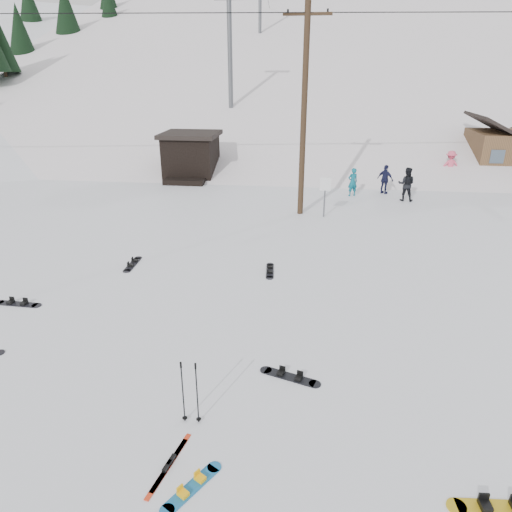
# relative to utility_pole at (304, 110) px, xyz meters

# --- Properties ---
(ground) EXTENTS (200.00, 200.00, 0.00)m
(ground) POSITION_rel_utility_pole_xyz_m (-2.00, -14.00, -4.68)
(ground) COLOR white
(ground) RESTS_ON ground
(ski_slope) EXTENTS (60.00, 85.24, 65.97)m
(ski_slope) POSITION_rel_utility_pole_xyz_m (-2.00, 41.00, -16.68)
(ski_slope) COLOR white
(ski_slope) RESTS_ON ground
(ridge_left) EXTENTS (47.54, 95.03, 58.38)m
(ridge_left) POSITION_rel_utility_pole_xyz_m (-38.00, 34.00, -15.68)
(ridge_left) COLOR white
(ridge_left) RESTS_ON ground
(treeline_crest) EXTENTS (50.00, 6.00, 10.00)m
(treeline_crest) POSITION_rel_utility_pole_xyz_m (-2.00, 72.00, -4.68)
(treeline_crest) COLOR black
(treeline_crest) RESTS_ON ski_slope
(utility_pole) EXTENTS (2.00, 0.26, 9.00)m
(utility_pole) POSITION_rel_utility_pole_xyz_m (0.00, 0.00, 0.00)
(utility_pole) COLOR #3A2819
(utility_pole) RESTS_ON ground
(trail_sign) EXTENTS (0.50, 0.09, 1.85)m
(trail_sign) POSITION_rel_utility_pole_xyz_m (1.10, -0.42, -3.41)
(trail_sign) COLOR #595B60
(trail_sign) RESTS_ON ground
(lift_hut) EXTENTS (3.40, 4.10, 2.75)m
(lift_hut) POSITION_rel_utility_pole_xyz_m (-7.00, 6.94, -3.32)
(lift_hut) COLOR black
(lift_hut) RESTS_ON ground
(lift_tower_near) EXTENTS (2.20, 0.36, 8.00)m
(lift_tower_near) POSITION_rel_utility_pole_xyz_m (-6.00, 16.00, 3.18)
(lift_tower_near) COLOR #595B60
(lift_tower_near) RESTS_ON ski_slope
(cabin) EXTENTS (5.39, 4.40, 3.77)m
(cabin) POSITION_rel_utility_pole_xyz_m (13.00, 10.00, -3.20)
(cabin) COLOR brown
(cabin) RESTS_ON ground
(hero_snowboard) EXTENTS (0.81, 1.15, 0.09)m
(hero_snowboard) POSITION_rel_utility_pole_xyz_m (-1.29, -15.56, -4.66)
(hero_snowboard) COLOR #1B70B1
(hero_snowboard) RESTS_ON ground
(hero_skis) EXTENTS (0.41, 1.49, 0.08)m
(hero_skis) POSITION_rel_utility_pole_xyz_m (-1.79, -15.15, -4.66)
(hero_skis) COLOR red
(hero_skis) RESTS_ON ground
(ski_poles) EXTENTS (0.38, 0.10, 1.36)m
(ski_poles) POSITION_rel_utility_pole_xyz_m (-1.67, -14.05, -3.98)
(ski_poles) COLOR black
(ski_poles) RESTS_ON ground
(board_scatter_a) EXTENTS (1.47, 0.32, 0.10)m
(board_scatter_a) POSITION_rel_utility_pole_xyz_m (-7.90, -10.02, -4.65)
(board_scatter_a) COLOR black
(board_scatter_a) RESTS_ON ground
(board_scatter_b) EXTENTS (0.30, 1.43, 0.10)m
(board_scatter_b) POSITION_rel_utility_pole_xyz_m (-5.64, -6.82, -4.65)
(board_scatter_b) COLOR black
(board_scatter_b) RESTS_ON ground
(board_scatter_d) EXTENTS (1.38, 0.64, 0.10)m
(board_scatter_d) POSITION_rel_utility_pole_xyz_m (0.16, -12.46, -4.65)
(board_scatter_d) COLOR black
(board_scatter_d) RESTS_ON ground
(board_scatter_e) EXTENTS (1.66, 0.41, 0.12)m
(board_scatter_e) POSITION_rel_utility_pole_xyz_m (3.60, -15.35, -4.65)
(board_scatter_e) COLOR gold
(board_scatter_e) RESTS_ON ground
(board_scatter_f) EXTENTS (0.34, 1.36, 0.10)m
(board_scatter_f) POSITION_rel_utility_pole_xyz_m (-0.81, -6.80, -4.66)
(board_scatter_f) COLOR black
(board_scatter_f) RESTS_ON ground
(skier_teal) EXTENTS (0.64, 0.54, 1.50)m
(skier_teal) POSITION_rel_utility_pole_xyz_m (2.66, 3.55, -3.93)
(skier_teal) COLOR #0B5D70
(skier_teal) RESTS_ON ground
(skier_dark) EXTENTS (0.96, 0.82, 1.73)m
(skier_dark) POSITION_rel_utility_pole_xyz_m (5.31, 2.91, -3.82)
(skier_dark) COLOR black
(skier_dark) RESTS_ON ground
(skier_pink) EXTENTS (1.22, 0.78, 1.79)m
(skier_pink) POSITION_rel_utility_pole_xyz_m (8.78, 7.98, -3.78)
(skier_pink) COLOR #E65171
(skier_pink) RESTS_ON ground
(skier_navy) EXTENTS (0.96, 0.86, 1.57)m
(skier_navy) POSITION_rel_utility_pole_xyz_m (4.45, 4.24, -3.90)
(skier_navy) COLOR #171939
(skier_navy) RESTS_ON ground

